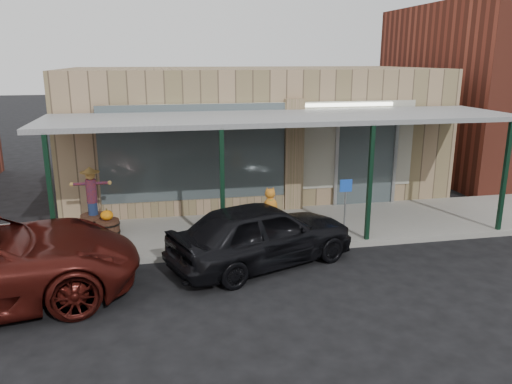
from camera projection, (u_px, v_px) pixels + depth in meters
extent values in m
plane|color=black|center=(326.00, 288.00, 10.11)|extent=(120.00, 120.00, 0.00)
cube|color=gray|center=(282.00, 228.00, 13.50)|extent=(40.00, 3.20, 0.15)
cube|color=tan|center=(250.00, 130.00, 17.33)|extent=(12.00, 6.00, 4.20)
cube|color=#4C585C|center=(194.00, 155.00, 13.98)|extent=(5.20, 0.06, 2.80)
cube|color=#4C585C|center=(365.00, 160.00, 15.20)|extent=(1.80, 0.06, 2.80)
cube|color=tan|center=(293.00, 157.00, 14.63)|extent=(0.55, 0.30, 3.40)
cube|color=tan|center=(196.00, 207.00, 14.43)|extent=(5.20, 0.30, 0.50)
cube|color=#A9A695|center=(270.00, 148.00, 14.49)|extent=(9.00, 0.02, 2.60)
cube|color=white|center=(270.00, 106.00, 14.15)|extent=(7.50, 0.03, 0.10)
cube|color=slate|center=(284.00, 118.00, 12.73)|extent=(12.00, 3.00, 0.12)
cube|color=black|center=(51.00, 201.00, 10.70)|extent=(0.10, 0.10, 2.95)
cube|color=black|center=(222.00, 192.00, 11.40)|extent=(0.10, 0.10, 2.95)
cube|color=black|center=(370.00, 185.00, 12.09)|extent=(0.10, 0.10, 2.95)
cube|color=black|center=(505.00, 178.00, 12.79)|extent=(0.10, 0.10, 2.95)
cylinder|color=#4E2E1F|center=(94.00, 223.00, 12.99)|extent=(0.82, 0.82, 0.44)
cylinder|color=navy|center=(93.00, 208.00, 12.89)|extent=(0.30, 0.30, 0.33)
cylinder|color=maroon|center=(91.00, 191.00, 12.77)|extent=(0.33, 0.33, 0.61)
sphere|color=tan|center=(90.00, 175.00, 12.66)|extent=(0.24, 0.24, 0.24)
cone|color=tan|center=(89.00, 170.00, 12.62)|extent=(0.40, 0.40, 0.15)
cylinder|color=#4E2E1F|center=(108.00, 227.00, 12.70)|extent=(0.74, 0.74, 0.39)
ellipsoid|color=#FF9E10|center=(107.00, 215.00, 12.61)|extent=(0.32, 0.32, 0.26)
cylinder|color=#4C471E|center=(106.00, 210.00, 12.57)|extent=(0.04, 0.04, 0.06)
cylinder|color=gray|center=(345.00, 215.00, 12.44)|extent=(0.04, 0.04, 1.18)
cube|color=blue|center=(346.00, 186.00, 12.24)|extent=(0.31, 0.03, 0.31)
imported|color=black|center=(262.00, 234.00, 11.12)|extent=(4.63, 3.15, 1.46)
ellipsoid|color=orange|center=(270.00, 206.00, 12.00)|extent=(0.34, 0.29, 0.44)
sphere|color=orange|center=(270.00, 194.00, 11.96)|extent=(0.25, 0.25, 0.25)
cylinder|color=#197224|center=(270.00, 199.00, 11.95)|extent=(0.17, 0.17, 0.02)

